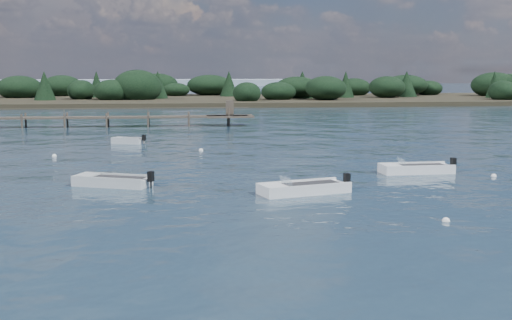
{
  "coord_description": "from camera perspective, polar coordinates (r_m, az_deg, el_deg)",
  "views": [
    {
      "loc": [
        -1.28,
        -20.82,
        5.92
      ],
      "look_at": [
        2.83,
        14.0,
        1.0
      ],
      "focal_mm": 45.0,
      "sensor_mm": 36.0,
      "label": 1
    }
  ],
  "objects": [
    {
      "name": "buoy_d",
      "position": [
        38.44,
        20.38,
        -1.38
      ],
      "size": [
        0.32,
        0.32,
        0.32
      ],
      "primitive_type": "sphere",
      "color": "white",
      "rests_on": "ground"
    },
    {
      "name": "dinghy_mid_grey",
      "position": [
        33.93,
        -12.65,
        -2.01
      ],
      "size": [
        4.28,
        2.86,
        1.08
      ],
      "color": "#B1B6B8",
      "rests_on": "ground"
    },
    {
      "name": "buoy_extra_a",
      "position": [
        46.6,
        -17.5,
        0.32
      ],
      "size": [
        0.32,
        0.32,
        0.32
      ],
      "primitive_type": "sphere",
      "color": "white",
      "rests_on": "ground"
    },
    {
      "name": "tender_far_white",
      "position": [
        53.18,
        -11.31,
        1.59
      ],
      "size": [
        2.87,
        2.01,
        0.98
      ],
      "color": "#B1B6B8",
      "rests_on": "ground"
    },
    {
      "name": "ground",
      "position": [
        81.05,
        -5.82,
        3.75
      ],
      "size": [
        400.0,
        400.0,
        0.0
      ],
      "primitive_type": "plane",
      "color": "#162734",
      "rests_on": "ground"
    },
    {
      "name": "buoy_b",
      "position": [
        26.51,
        16.53,
        -5.25
      ],
      "size": [
        0.32,
        0.32,
        0.32
      ],
      "primitive_type": "sphere",
      "color": "white",
      "rests_on": "ground"
    },
    {
      "name": "dinghy_mid_white_b",
      "position": [
        38.4,
        14.02,
        -0.9
      ],
      "size": [
        4.51,
        1.71,
        1.12
      ],
      "color": "silver",
      "rests_on": "ground"
    },
    {
      "name": "dinghy_mid_white_a",
      "position": [
        31.22,
        4.25,
        -2.7
      ],
      "size": [
        4.8,
        2.79,
        1.11
      ],
      "color": "silver",
      "rests_on": "ground"
    },
    {
      "name": "far_headland",
      "position": [
        123.71,
        5.57,
        6.11
      ],
      "size": [
        190.0,
        40.0,
        5.8
      ],
      "color": "black",
      "rests_on": "ground"
    },
    {
      "name": "buoy_e",
      "position": [
        47.85,
        -4.91,
        0.85
      ],
      "size": [
        0.32,
        0.32,
        0.32
      ],
      "primitive_type": "sphere",
      "color": "white",
      "rests_on": "ground"
    }
  ]
}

